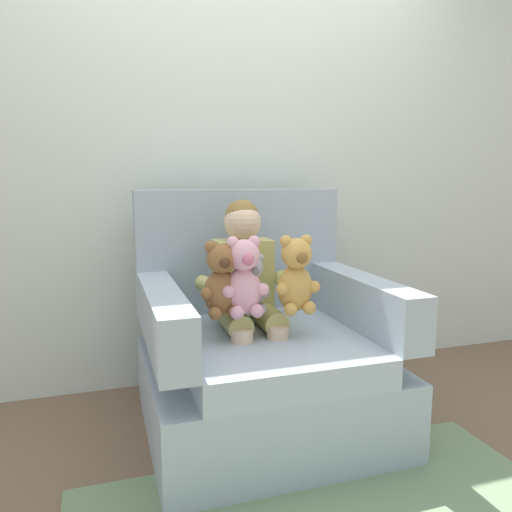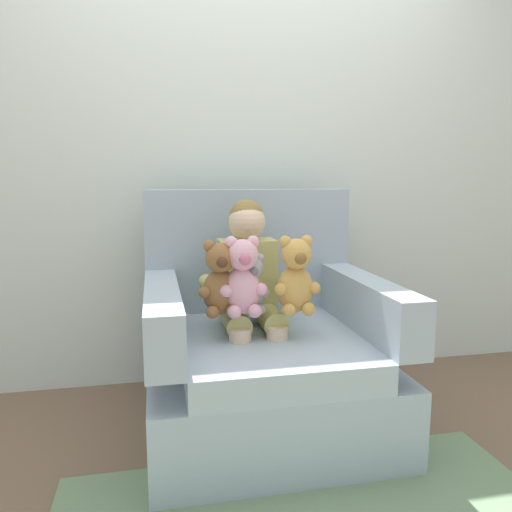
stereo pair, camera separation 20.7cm
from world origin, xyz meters
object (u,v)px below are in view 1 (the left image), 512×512
Objects in this scene: plush_honey at (296,277)px; armchair at (261,355)px; plush_pink at (244,279)px; seated_child at (247,282)px; plush_grey at (252,285)px; plush_brown at (222,281)px.

armchair is at bearing 104.91° from plush_honey.
plush_honey is 0.23m from plush_pink.
plush_pink is (-0.07, -0.18, 0.05)m from seated_child.
seated_child reaches higher than plush_pink.
plush_grey is (-0.08, -0.10, 0.35)m from armchair.
plush_grey is 0.79× the size of plush_brown.
plush_grey is (-0.02, -0.14, 0.01)m from seated_child.
armchair reaches higher than plush_grey.
plush_honey is 0.19m from plush_grey.
seated_child is 0.19m from plush_pink.
seated_child is at bearing 31.28° from plush_brown.
seated_child is 0.26m from plush_honey.
plush_pink is at bearing -117.04° from seated_child.
plush_honey is (0.16, -0.19, 0.05)m from seated_child.
seated_child is at bearing 111.44° from plush_honey.
seated_child is at bearing 85.66° from plush_pink.
seated_child is at bearing 63.88° from plush_grey.
plush_brown is at bearing -150.19° from armchair.
armchair is at bearing 64.98° from plush_pink.
armchair reaches higher than plush_brown.
armchair reaches higher than seated_child.
plush_honey is at bearing 11.26° from plush_pink.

